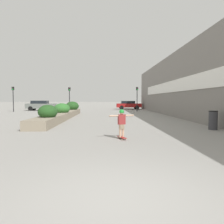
{
  "coord_description": "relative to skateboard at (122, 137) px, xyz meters",
  "views": [
    {
      "loc": [
        -0.29,
        -3.73,
        1.71
      ],
      "look_at": [
        0.14,
        10.35,
        0.9
      ],
      "focal_mm": 35.0,
      "sensor_mm": 36.0,
      "label": 1
    }
  ],
  "objects": [
    {
      "name": "building_wall_right",
      "position": [
        6.28,
        9.91,
        3.09
      ],
      "size": [
        0.67,
        42.16,
        6.32
      ],
      "color": "gray",
      "rests_on": "ground_plane"
    },
    {
      "name": "car_center_left",
      "position": [
        3.4,
        29.08,
        0.72
      ],
      "size": [
        4.33,
        2.06,
        1.47
      ],
      "rotation": [
        0.0,
        0.0,
        -1.57
      ],
      "color": "maroon",
      "rests_on": "ground_plane"
    },
    {
      "name": "skateboarder",
      "position": [
        -0.0,
        -0.0,
        0.75
      ],
      "size": [
        1.09,
        0.42,
        1.2
      ],
      "rotation": [
        0.0,
        0.0,
        0.31
      ],
      "color": "tan",
      "rests_on": "skateboard"
    },
    {
      "name": "traffic_light_right",
      "position": [
        3.82,
        21.63,
        2.31
      ],
      "size": [
        0.28,
        0.3,
        3.48
      ],
      "color": "black",
      "rests_on": "ground_plane"
    },
    {
      "name": "planter_box",
      "position": [
        -4.55,
        10.52,
        0.42
      ],
      "size": [
        1.51,
        15.91,
        1.49
      ],
      "color": "gray",
      "rests_on": "ground_plane"
    },
    {
      "name": "traffic_light_left",
      "position": [
        -5.64,
        20.83,
        2.25
      ],
      "size": [
        0.28,
        0.3,
        3.39
      ],
      "color": "black",
      "rests_on": "ground_plane"
    },
    {
      "name": "ground_plane",
      "position": [
        -0.41,
        -5.64,
        -0.07
      ],
      "size": [
        300.0,
        300.0,
        0.0
      ],
      "primitive_type": "plane",
      "color": "gray"
    },
    {
      "name": "car_leftmost",
      "position": [
        -10.8,
        25.06,
        0.75
      ],
      "size": [
        4.45,
        1.85,
        1.54
      ],
      "rotation": [
        0.0,
        0.0,
        -1.57
      ],
      "color": "slate",
      "rests_on": "ground_plane"
    },
    {
      "name": "skateboard",
      "position": [
        0.0,
        0.0,
        0.0
      ],
      "size": [
        0.42,
        0.79,
        0.09
      ],
      "rotation": [
        0.0,
        0.0,
        0.31
      ],
      "color": "maroon",
      "rests_on": "ground_plane"
    },
    {
      "name": "traffic_light_far_left",
      "position": [
        -13.43,
        21.17,
        2.3
      ],
      "size": [
        0.28,
        0.3,
        3.47
      ],
      "color": "black",
      "rests_on": "ground_plane"
    },
    {
      "name": "trash_bin",
      "position": [
        5.41,
        2.76,
        0.47
      ],
      "size": [
        0.51,
        0.51,
        1.08
      ],
      "color": "#38383D",
      "rests_on": "ground_plane"
    }
  ]
}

